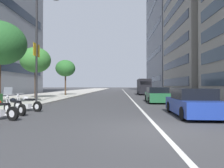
% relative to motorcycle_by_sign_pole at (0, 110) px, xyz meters
% --- Properties ---
extents(ground_plane, '(400.00, 400.00, 0.00)m').
position_rel_motorcycle_by_sign_pole_xyz_m(ground_plane, '(-1.86, -6.84, -0.41)').
color(ground_plane, '#3A3A3D').
extents(sidewalk_right_plaza, '(160.00, 9.23, 0.15)m').
position_rel_motorcycle_by_sign_pole_xyz_m(sidewalk_right_plaza, '(28.14, 5.17, -0.34)').
color(sidewalk_right_plaza, '#B2ADA3').
rests_on(sidewalk_right_plaza, ground).
extents(lane_centre_stripe, '(110.00, 0.16, 0.01)m').
position_rel_motorcycle_by_sign_pole_xyz_m(lane_centre_stripe, '(33.14, -6.84, -0.41)').
color(lane_centre_stripe, silver).
rests_on(lane_centre_stripe, ground).
extents(motorcycle_by_sign_pole, '(0.92, 2.12, 1.09)m').
position_rel_motorcycle_by_sign_pole_xyz_m(motorcycle_by_sign_pole, '(0.00, 0.00, 0.00)').
color(motorcycle_by_sign_pole, black).
rests_on(motorcycle_by_sign_pole, ground).
extents(motorcycle_nearest_camera, '(1.26, 1.82, 1.46)m').
position_rel_motorcycle_by_sign_pole_xyz_m(motorcycle_nearest_camera, '(1.49, 0.16, 0.02)').
color(motorcycle_nearest_camera, black).
rests_on(motorcycle_nearest_camera, ground).
extents(motorcycle_far_end_row, '(0.96, 2.09, 1.08)m').
position_rel_motorcycle_by_sign_pole_xyz_m(motorcycle_far_end_row, '(2.97, 0.17, -0.00)').
color(motorcycle_far_end_row, black).
rests_on(motorcycle_far_end_row, ground).
extents(car_approaching_light, '(4.20, 2.01, 1.40)m').
position_rel_motorcycle_by_sign_pole_xyz_m(car_approaching_light, '(1.39, -9.16, 0.24)').
color(car_approaching_light, navy).
rests_on(car_approaching_light, ground).
extents(car_mid_block_traffic, '(4.76, 2.06, 1.40)m').
position_rel_motorcycle_by_sign_pole_xyz_m(car_mid_block_traffic, '(9.56, -8.96, 0.26)').
color(car_mid_block_traffic, '#236038').
rests_on(car_mid_block_traffic, ground).
extents(delivery_van_ahead, '(6.02, 2.18, 2.71)m').
position_rel_motorcycle_by_sign_pole_xyz_m(delivery_van_ahead, '(25.41, -9.73, 1.04)').
color(delivery_van_ahead, black).
rests_on(delivery_van_ahead, ground).
extents(street_lamp_with_banners, '(1.26, 2.08, 9.07)m').
position_rel_motorcycle_by_sign_pole_xyz_m(street_lamp_with_banners, '(7.81, 1.47, 5.03)').
color(street_lamp_with_banners, '#232326').
rests_on(street_lamp_with_banners, sidewalk_right_plaza).
extents(street_tree_by_lamp_post, '(3.91, 3.91, 6.32)m').
position_rel_motorcycle_by_sign_pole_xyz_m(street_tree_by_lamp_post, '(5.75, 3.70, 4.39)').
color(street_tree_by_lamp_post, '#473323').
rests_on(street_tree_by_lamp_post, sidewalk_right_plaza).
extents(street_tree_near_plaza_corner, '(3.41, 3.41, 5.82)m').
position_rel_motorcycle_by_sign_pole_xyz_m(street_tree_near_plaza_corner, '(13.21, 4.21, 4.09)').
color(street_tree_near_plaza_corner, '#473323').
rests_on(street_tree_near_plaza_corner, sidewalk_right_plaza).
extents(street_tree_far_plaza, '(2.97, 2.97, 5.36)m').
position_rel_motorcycle_by_sign_pole_xyz_m(street_tree_far_plaza, '(20.57, 2.81, 3.82)').
color(street_tree_far_plaza, '#473323').
rests_on(street_tree_far_plaza, sidewalk_right_plaza).
extents(office_tower_mid_left, '(27.81, 17.82, 45.19)m').
position_rel_motorcycle_by_sign_pole_xyz_m(office_tower_mid_left, '(54.17, -25.10, 22.18)').
color(office_tower_mid_left, gray).
rests_on(office_tower_mid_left, ground).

